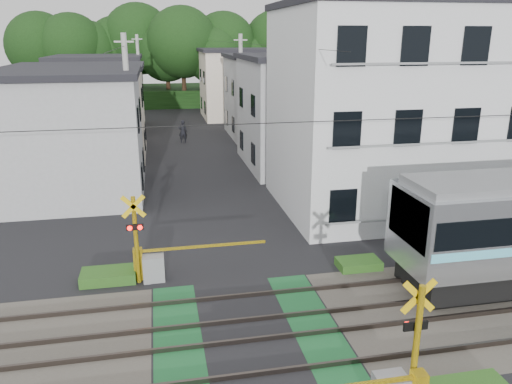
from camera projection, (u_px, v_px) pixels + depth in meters
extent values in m
plane|color=black|center=(247.00, 332.00, 13.83)|extent=(120.00, 120.00, 0.00)
cube|color=#47423A|center=(247.00, 332.00, 13.83)|extent=(120.00, 6.00, 0.00)
cube|color=black|center=(247.00, 332.00, 13.83)|extent=(5.20, 120.00, 0.00)
cube|color=#145126|center=(178.00, 339.00, 13.47)|extent=(1.30, 6.00, 0.00)
cube|color=#145126|center=(313.00, 324.00, 14.18)|extent=(1.30, 6.00, 0.00)
cube|color=#3F3833|center=(261.00, 373.00, 12.03)|extent=(120.00, 0.08, 0.14)
cube|color=#3F3833|center=(250.00, 340.00, 13.34)|extent=(120.00, 0.08, 0.14)
cube|color=#3F3833|center=(244.00, 320.00, 14.28)|extent=(120.00, 0.08, 0.14)
cube|color=#3F3833|center=(236.00, 296.00, 15.59)|extent=(120.00, 0.08, 0.14)
cube|color=black|center=(476.00, 277.00, 16.33)|extent=(2.34, 2.15, 0.59)
cube|color=black|center=(409.00, 219.00, 15.18)|extent=(0.10, 2.35, 1.52)
cylinder|color=yellow|center=(416.00, 349.00, 10.57)|extent=(0.14, 0.14, 3.00)
cube|color=yellow|center=(419.00, 296.00, 10.31)|extent=(0.77, 0.05, 0.77)
cube|color=yellow|center=(419.00, 296.00, 10.31)|extent=(0.77, 0.05, 0.77)
cube|color=black|center=(416.00, 326.00, 10.52)|extent=(0.55, 0.05, 0.20)
sphere|color=#FF0C07|center=(407.00, 325.00, 10.54)|extent=(0.16, 0.16, 0.16)
sphere|color=#FF0C07|center=(421.00, 324.00, 10.60)|extent=(0.16, 0.16, 0.16)
cylinder|color=yellow|center=(136.00, 240.00, 16.19)|extent=(0.14, 0.14, 3.00)
cube|color=yellow|center=(133.00, 207.00, 15.74)|extent=(0.77, 0.05, 0.77)
cube|color=yellow|center=(133.00, 207.00, 15.74)|extent=(0.77, 0.05, 0.77)
cube|color=black|center=(135.00, 227.00, 15.95)|extent=(0.55, 0.05, 0.20)
sphere|color=#FF0C07|center=(130.00, 228.00, 15.86)|extent=(0.16, 0.16, 0.16)
sphere|color=#FF0C07|center=(140.00, 228.00, 15.92)|extent=(0.16, 0.16, 0.16)
cube|color=gray|center=(154.00, 268.00, 16.60)|extent=(0.70, 0.50, 0.90)
cube|color=yellow|center=(138.00, 264.00, 16.71)|extent=(0.30, 0.30, 1.10)
cube|color=yellow|center=(205.00, 246.00, 17.00)|extent=(4.20, 0.08, 0.08)
cube|color=silver|center=(391.00, 112.00, 22.96)|extent=(10.00, 8.00, 9.00)
cube|color=black|center=(400.00, 4.00, 21.57)|extent=(10.20, 8.16, 0.30)
cube|color=black|center=(343.00, 207.00, 19.40)|extent=(1.10, 0.06, 1.40)
cube|color=black|center=(401.00, 203.00, 19.85)|extent=(1.10, 0.06, 1.40)
cube|color=black|center=(457.00, 199.00, 20.31)|extent=(1.10, 0.06, 1.40)
cube|color=black|center=(510.00, 195.00, 20.77)|extent=(1.10, 0.06, 1.40)
cube|color=gray|center=(431.00, 217.00, 20.06)|extent=(9.00, 0.06, 0.08)
cube|color=black|center=(347.00, 130.00, 18.50)|extent=(1.10, 0.06, 1.40)
cube|color=black|center=(408.00, 128.00, 18.96)|extent=(1.10, 0.06, 1.40)
cube|color=black|center=(466.00, 126.00, 19.41)|extent=(1.10, 0.06, 1.40)
cube|color=gray|center=(439.00, 143.00, 19.16)|extent=(9.00, 0.06, 0.08)
cube|color=black|center=(352.00, 46.00, 17.60)|extent=(1.10, 0.06, 1.40)
cube|color=black|center=(416.00, 46.00, 18.06)|extent=(1.10, 0.06, 1.40)
cube|color=black|center=(476.00, 46.00, 18.52)|extent=(1.10, 0.06, 1.40)
cube|color=gray|center=(448.00, 63.00, 18.27)|extent=(9.00, 0.06, 0.08)
cube|color=#A7A9AD|center=(68.00, 138.00, 24.82)|extent=(7.00, 7.00, 6.00)
cube|color=black|center=(61.00, 73.00, 23.88)|extent=(7.35, 7.35, 0.30)
cube|color=black|center=(142.00, 176.00, 24.35)|extent=(0.06, 1.00, 1.20)
cube|color=black|center=(144.00, 160.00, 27.63)|extent=(0.06, 1.00, 1.20)
cube|color=black|center=(138.00, 119.00, 23.52)|extent=(0.06, 1.00, 1.20)
cube|color=black|center=(140.00, 109.00, 26.79)|extent=(0.06, 1.00, 1.20)
cube|color=#A7A9AD|center=(303.00, 113.00, 30.97)|extent=(7.00, 8.00, 6.50)
cube|color=black|center=(304.00, 57.00, 29.96)|extent=(7.35, 8.40, 0.30)
cube|color=black|center=(253.00, 154.00, 29.03)|extent=(0.06, 1.00, 1.20)
cube|color=black|center=(242.00, 140.00, 32.77)|extent=(0.06, 1.00, 1.20)
cube|color=black|center=(253.00, 105.00, 28.19)|extent=(0.06, 1.00, 1.20)
cube|color=black|center=(241.00, 97.00, 31.93)|extent=(0.06, 1.00, 1.20)
cube|color=beige|center=(82.00, 114.00, 33.18)|extent=(8.00, 7.00, 5.80)
cube|color=black|center=(77.00, 67.00, 32.27)|extent=(8.40, 7.35, 0.30)
cube|color=black|center=(145.00, 140.00, 32.78)|extent=(0.06, 1.00, 1.20)
cube|color=black|center=(146.00, 131.00, 36.05)|extent=(0.06, 1.00, 1.20)
cube|color=black|center=(142.00, 97.00, 31.94)|extent=(0.06, 1.00, 1.20)
cube|color=black|center=(143.00, 92.00, 35.21)|extent=(0.06, 1.00, 1.20)
cube|color=#A7A9AD|center=(272.00, 97.00, 40.45)|extent=(7.00, 7.00, 6.20)
cube|color=black|center=(273.00, 56.00, 39.48)|extent=(7.35, 7.35, 0.30)
cube|color=black|center=(233.00, 124.00, 38.69)|extent=(0.06, 1.00, 1.20)
cube|color=black|center=(227.00, 117.00, 41.97)|extent=(0.06, 1.00, 1.20)
cube|color=black|center=(233.00, 88.00, 37.86)|extent=(0.06, 1.00, 1.20)
cube|color=black|center=(226.00, 84.00, 41.13)|extent=(0.06, 1.00, 1.20)
cube|color=#CCBA90|center=(100.00, 95.00, 42.55)|extent=(7.00, 8.00, 6.00)
cube|color=black|center=(96.00, 57.00, 41.61)|extent=(7.35, 8.40, 0.30)
cube|color=black|center=(143.00, 118.00, 41.85)|extent=(0.06, 1.00, 1.20)
cube|color=black|center=(144.00, 111.00, 45.59)|extent=(0.06, 1.00, 1.20)
cube|color=black|center=(140.00, 84.00, 41.01)|extent=(0.06, 1.00, 1.20)
cube|color=black|center=(141.00, 80.00, 44.75)|extent=(0.06, 1.00, 1.20)
cube|color=beige|center=(243.00, 85.00, 49.65)|extent=(8.00, 7.00, 6.40)
cube|color=black|center=(243.00, 50.00, 48.65)|extent=(8.40, 7.35, 0.30)
cube|color=black|center=(205.00, 107.00, 47.83)|extent=(0.06, 1.00, 1.20)
cube|color=black|center=(201.00, 103.00, 51.10)|extent=(0.06, 1.00, 1.20)
cube|color=black|center=(204.00, 78.00, 46.99)|extent=(0.06, 1.00, 1.20)
cube|color=black|center=(201.00, 75.00, 50.27)|extent=(0.06, 1.00, 1.20)
cube|color=#153311|center=(173.00, 95.00, 60.33)|extent=(40.00, 10.00, 2.00)
cylinder|color=#332114|center=(45.00, 84.00, 56.46)|extent=(0.50, 0.50, 5.25)
sphere|color=#153311|center=(40.00, 46.00, 55.20)|extent=(7.36, 7.36, 7.36)
cylinder|color=#332114|center=(76.00, 85.00, 56.14)|extent=(0.50, 0.50, 5.18)
sphere|color=#153311|center=(72.00, 47.00, 54.90)|extent=(7.25, 7.25, 7.25)
cylinder|color=#332114|center=(93.00, 86.00, 57.41)|extent=(0.50, 0.50, 4.77)
sphere|color=#153311|center=(90.00, 51.00, 56.27)|extent=(6.67, 6.67, 6.67)
cylinder|color=#332114|center=(120.00, 83.00, 59.20)|extent=(0.50, 0.50, 5.07)
sphere|color=#153311|center=(118.00, 47.00, 57.99)|extent=(7.09, 7.09, 7.09)
cylinder|color=#332114|center=(141.00, 80.00, 59.04)|extent=(0.50, 0.50, 5.78)
sphere|color=#153311|center=(138.00, 39.00, 57.65)|extent=(8.10, 8.10, 8.10)
cylinder|color=#332114|center=(168.00, 86.00, 57.28)|extent=(0.50, 0.50, 4.72)
sphere|color=#153311|center=(167.00, 52.00, 56.15)|extent=(6.61, 6.61, 6.61)
cylinder|color=#332114|center=(184.00, 83.00, 55.96)|extent=(0.50, 0.50, 5.54)
sphere|color=#153311|center=(182.00, 42.00, 54.63)|extent=(7.76, 7.76, 7.76)
cylinder|color=#332114|center=(214.00, 88.00, 56.36)|extent=(0.50, 0.50, 4.45)
sphere|color=#153311|center=(213.00, 55.00, 55.30)|extent=(6.23, 6.23, 6.23)
cylinder|color=#332114|center=(224.00, 82.00, 58.40)|extent=(0.50, 0.50, 5.30)
sphere|color=#153311|center=(224.00, 45.00, 57.13)|extent=(7.42, 7.42, 7.42)
cylinder|color=#332114|center=(253.00, 87.00, 59.17)|extent=(0.50, 0.50, 4.10)
sphere|color=#153311|center=(253.00, 59.00, 58.19)|extent=(5.74, 5.74, 5.74)
cylinder|color=#332114|center=(275.00, 81.00, 59.93)|extent=(0.50, 0.50, 5.40)
sphere|color=#153311|center=(276.00, 43.00, 58.64)|extent=(7.56, 7.56, 7.56)
cylinder|color=#332114|center=(286.00, 78.00, 61.50)|extent=(0.50, 0.50, 5.73)
sphere|color=#153311|center=(287.00, 39.00, 60.13)|extent=(8.03, 8.03, 8.03)
cube|color=black|center=(443.00, 117.00, 14.40)|extent=(60.00, 0.02, 0.02)
cylinder|color=#A5A5A0|center=(130.00, 119.00, 24.17)|extent=(0.26, 0.26, 8.00)
cube|color=#A5A5A0|center=(124.00, 42.00, 23.09)|extent=(0.90, 0.08, 0.08)
cylinder|color=#A5A5A0|center=(241.00, 95.00, 33.90)|extent=(0.26, 0.26, 8.00)
cube|color=#A5A5A0|center=(241.00, 40.00, 32.82)|extent=(0.90, 0.08, 0.08)
cylinder|color=#A5A5A0|center=(140.00, 82.00, 43.82)|extent=(0.26, 0.26, 8.00)
cube|color=#A5A5A0|center=(137.00, 39.00, 42.75)|extent=(0.90, 0.08, 0.08)
cube|color=black|center=(133.00, 43.00, 32.98)|extent=(0.02, 42.00, 0.02)
cube|color=black|center=(237.00, 43.00, 34.28)|extent=(0.02, 42.00, 0.02)
imported|color=black|center=(183.00, 131.00, 38.05)|extent=(0.69, 0.49, 1.76)
cube|color=#2D5E1E|center=(109.00, 276.00, 16.68)|extent=(1.80, 1.00, 0.36)
cube|color=#2D5E1E|center=(359.00, 264.00, 17.64)|extent=(1.50, 0.90, 0.30)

